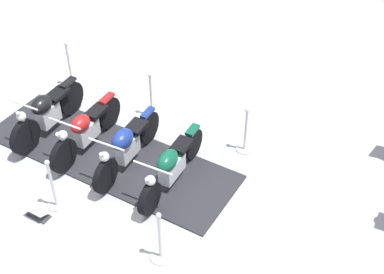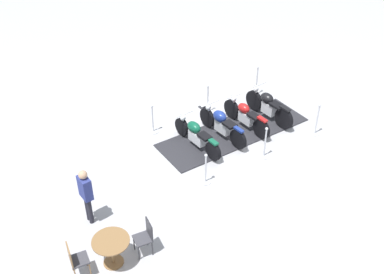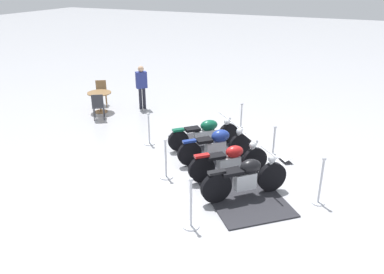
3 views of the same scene
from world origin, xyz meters
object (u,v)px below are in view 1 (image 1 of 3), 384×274
at_px(stanchion_right_mid, 54,191).
at_px(stanchion_left_mid, 151,103).
at_px(stanchion_left_rear, 245,137).
at_px(stanchion_right_rear, 160,245).
at_px(motorcycle_forest, 171,166).
at_px(motorcycle_black, 47,112).
at_px(info_placard, 38,214).
at_px(motorcycle_navy, 126,146).
at_px(motorcycle_maroon, 85,130).
at_px(stanchion_left_front, 71,73).

bearing_deg(stanchion_right_mid, stanchion_left_mid, -138.04).
height_order(stanchion_left_rear, stanchion_right_rear, stanchion_right_rear).
relative_size(motorcycle_forest, stanchion_right_rear, 1.61).
xyz_separation_m(motorcycle_black, info_placard, (0.45, 2.22, -0.46)).
distance_m(motorcycle_forest, stanchion_left_rear, 1.70).
relative_size(motorcycle_forest, stanchion_right_mid, 1.55).
bearing_deg(stanchion_left_mid, motorcycle_navy, 59.45).
xyz_separation_m(stanchion_left_mid, stanchion_left_rear, (-1.45, 1.61, -0.00)).
bearing_deg(motorcycle_maroon, motorcycle_forest, 86.79).
bearing_deg(stanchion_left_front, motorcycle_maroon, 89.74).
bearing_deg(stanchion_right_rear, motorcycle_black, -70.19).
distance_m(motorcycle_navy, stanchion_left_rear, 2.29).
height_order(stanchion_right_rear, info_placard, stanchion_right_rear).
distance_m(stanchion_left_rear, stanchion_left_front, 4.33).
bearing_deg(motorcycle_maroon, stanchion_left_front, -135.11).
xyz_separation_m(motorcycle_forest, stanchion_left_mid, (-0.17, -2.11, -0.14)).
distance_m(motorcycle_black, stanchion_right_rear, 3.91).
bearing_deg(motorcycle_black, stanchion_left_front, -158.08).
bearing_deg(stanchion_left_mid, motorcycle_black, -1.53).
height_order(motorcycle_black, motorcycle_forest, motorcycle_black).
bearing_deg(stanchion_left_rear, stanchion_right_rear, 41.96).
height_order(stanchion_left_mid, stanchion_left_front, stanchion_left_front).
relative_size(motorcycle_maroon, motorcycle_forest, 0.96).
distance_m(stanchion_right_mid, stanchion_left_rear, 3.70).
distance_m(motorcycle_black, stanchion_right_mid, 2.07).
height_order(motorcycle_black, stanchion_left_mid, motorcycle_black).
xyz_separation_m(stanchion_right_rear, stanchion_left_front, (0.67, -5.23, 0.05)).
relative_size(stanchion_left_rear, info_placard, 2.30).
height_order(stanchion_right_mid, stanchion_left_rear, stanchion_right_mid).
height_order(motorcycle_navy, stanchion_right_rear, stanchion_right_rear).
xyz_separation_m(motorcycle_forest, stanchion_right_rear, (0.61, 1.51, -0.16)).
bearing_deg(motorcycle_forest, stanchion_right_rear, 22.69).
relative_size(motorcycle_navy, info_placard, 3.73).
relative_size(motorcycle_black, stanchion_right_rear, 1.56).
xyz_separation_m(motorcycle_black, motorcycle_maroon, (-0.64, 0.72, -0.04)).
xyz_separation_m(motorcycle_black, stanchion_left_front, (-0.65, -1.56, -0.17)).
height_order(motorcycle_forest, stanchion_left_mid, stanchion_left_mid).
xyz_separation_m(motorcycle_navy, stanchion_left_front, (0.63, -3.01, -0.16)).
height_order(stanchion_left_mid, stanchion_left_rear, stanchion_left_mid).
bearing_deg(stanchion_left_mid, motorcycle_maroon, 24.48).
relative_size(motorcycle_maroon, motorcycle_navy, 0.97).
height_order(motorcycle_maroon, stanchion_left_mid, stanchion_left_mid).
distance_m(motorcycle_navy, stanchion_right_mid, 1.54).
distance_m(motorcycle_black, motorcycle_maroon, 0.97).
relative_size(stanchion_right_mid, stanchion_left_front, 0.95).
height_order(stanchion_left_mid, stanchion_right_mid, stanchion_right_mid).
bearing_deg(stanchion_left_mid, stanchion_right_rear, 77.82).
distance_m(motorcycle_forest, stanchion_left_mid, 2.12).
xyz_separation_m(stanchion_left_front, info_placard, (1.11, 3.77, -0.28)).
height_order(motorcycle_black, info_placard, motorcycle_black).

